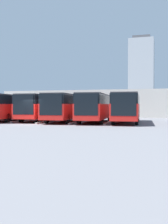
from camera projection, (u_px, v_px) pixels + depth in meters
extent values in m
plane|color=slate|center=(32.00, 124.00, 28.10)|extent=(600.00, 600.00, 0.00)
cube|color=red|center=(127.00, 111.00, 30.54)|extent=(3.46, 11.10, 1.60)
cube|color=black|center=(127.00, 100.00, 30.51)|extent=(3.40, 10.93, 0.98)
cube|color=black|center=(123.00, 104.00, 25.17)|extent=(2.27, 0.22, 2.08)
cube|color=red|center=(123.00, 119.00, 25.19)|extent=(2.45, 0.26, 0.40)
cube|color=#333338|center=(127.00, 94.00, 30.50)|extent=(3.32, 10.65, 0.12)
cylinder|color=black|center=(137.00, 120.00, 27.01)|extent=(0.38, 1.04, 1.02)
cylinder|color=black|center=(113.00, 120.00, 27.48)|extent=(0.38, 1.04, 1.02)
cylinder|color=black|center=(138.00, 117.00, 33.64)|extent=(0.38, 1.04, 1.02)
cylinder|color=black|center=(119.00, 117.00, 34.11)|extent=(0.38, 1.04, 1.02)
cube|color=#9E9E99|center=(108.00, 123.00, 29.49)|extent=(0.72, 6.00, 0.15)
cube|color=red|center=(96.00, 111.00, 31.52)|extent=(3.46, 11.10, 1.60)
cube|color=black|center=(96.00, 100.00, 31.49)|extent=(3.40, 10.93, 0.98)
cube|color=black|center=(86.00, 104.00, 26.14)|extent=(2.27, 0.22, 2.08)
cube|color=red|center=(86.00, 119.00, 26.17)|extent=(2.45, 0.26, 0.40)
cube|color=#333338|center=(96.00, 95.00, 31.48)|extent=(3.32, 10.65, 0.12)
cylinder|color=black|center=(101.00, 119.00, 27.99)|extent=(0.38, 1.04, 1.02)
cylinder|color=black|center=(79.00, 119.00, 28.46)|extent=(0.38, 1.04, 1.02)
cylinder|color=black|center=(109.00, 117.00, 34.62)|extent=(0.38, 1.04, 1.02)
cylinder|color=black|center=(91.00, 117.00, 35.08)|extent=(0.38, 1.04, 1.02)
cube|color=#9E9E99|center=(76.00, 122.00, 30.47)|extent=(0.72, 6.00, 0.15)
cube|color=red|center=(66.00, 111.00, 32.39)|extent=(3.46, 11.10, 1.60)
cube|color=black|center=(66.00, 100.00, 32.36)|extent=(3.40, 10.93, 0.98)
cube|color=black|center=(51.00, 104.00, 27.02)|extent=(2.27, 0.22, 2.08)
cube|color=red|center=(51.00, 118.00, 27.04)|extent=(2.45, 0.26, 0.40)
cube|color=#333338|center=(66.00, 95.00, 32.35)|extent=(3.32, 10.65, 0.12)
cylinder|color=black|center=(68.00, 119.00, 28.86)|extent=(0.38, 1.04, 1.02)
cylinder|color=black|center=(47.00, 119.00, 29.33)|extent=(0.38, 1.04, 1.02)
cylinder|color=black|center=(82.00, 116.00, 35.49)|extent=(0.38, 1.04, 1.02)
cylinder|color=black|center=(64.00, 116.00, 35.96)|extent=(0.38, 1.04, 1.02)
cube|color=#9E9E99|center=(46.00, 122.00, 31.35)|extent=(0.72, 6.00, 0.15)
cube|color=red|center=(42.00, 111.00, 34.35)|extent=(3.46, 11.10, 1.60)
cube|color=black|center=(42.00, 100.00, 34.33)|extent=(3.40, 10.93, 0.98)
cube|color=black|center=(23.00, 105.00, 28.98)|extent=(2.27, 0.22, 2.08)
cube|color=red|center=(23.00, 117.00, 29.00)|extent=(2.45, 0.26, 0.40)
cube|color=#333338|center=(42.00, 96.00, 34.31)|extent=(3.32, 10.65, 0.12)
cylinder|color=black|center=(41.00, 118.00, 30.82)|extent=(0.38, 1.04, 1.02)
cylinder|color=black|center=(21.00, 118.00, 31.29)|extent=(0.38, 1.04, 1.02)
cylinder|color=black|center=(59.00, 116.00, 37.45)|extent=(0.38, 1.04, 1.02)
cylinder|color=black|center=(43.00, 116.00, 37.92)|extent=(0.38, 1.04, 1.02)
cube|color=#9E9E99|center=(22.00, 121.00, 33.31)|extent=(0.72, 6.00, 0.15)
cube|color=red|center=(12.00, 111.00, 34.34)|extent=(3.46, 11.10, 1.60)
cube|color=black|center=(12.00, 100.00, 34.31)|extent=(3.40, 10.93, 0.98)
cube|color=#333338|center=(12.00, 96.00, 34.30)|extent=(3.32, 10.65, 0.12)
cylinder|color=black|center=(7.00, 118.00, 30.81)|extent=(0.38, 1.04, 1.02)
cylinder|color=black|center=(31.00, 116.00, 37.44)|extent=(0.38, 1.04, 1.02)
cylinder|color=black|center=(16.00, 116.00, 37.91)|extent=(0.38, 1.04, 1.02)
cylinder|color=black|center=(12.00, 115.00, 39.31)|extent=(0.38, 1.04, 1.02)
cube|color=beige|center=(95.00, 104.00, 52.35)|extent=(29.81, 13.71, 4.46)
cube|color=silver|center=(104.00, 95.00, 60.32)|extent=(29.81, 3.00, 0.24)
cylinder|color=slate|center=(154.00, 105.00, 58.46)|extent=(0.20, 0.20, 4.21)
cylinder|color=slate|center=(61.00, 105.00, 64.38)|extent=(0.20, 0.20, 4.21)
cube|color=#ADB2B7|center=(142.00, 74.00, 216.32)|extent=(18.62, 18.62, 52.43)
cube|color=#4C4C51|center=(142.00, 38.00, 215.69)|extent=(13.04, 13.04, 2.40)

